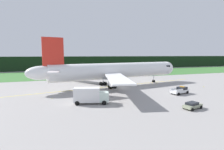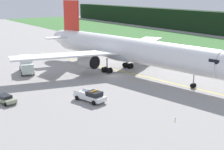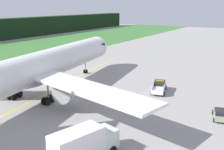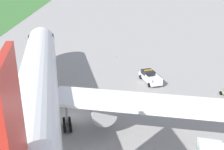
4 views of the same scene
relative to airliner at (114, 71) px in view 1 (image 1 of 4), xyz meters
name	(u,v)px [view 1 (image 1 of 4)]	position (x,y,z in m)	size (l,w,h in m)	color
ground	(122,88)	(1.18, -3.95, -4.96)	(320.00, 320.00, 0.00)	gray
grass_verge	(91,74)	(1.18, 40.95, -4.94)	(320.00, 40.06, 0.04)	#3C7234
distant_tree_line	(82,63)	(1.18, 70.53, -0.39)	(288.00, 7.09, 9.14)	black
taxiway_centerline_main	(116,86)	(0.65, 0.11, -4.96)	(68.43, 0.30, 0.01)	yellow
airliner	(114,71)	(0.00, 0.00, 0.00)	(52.03, 44.78, 14.95)	white
ops_pickup_truck	(180,90)	(12.73, -16.28, -4.06)	(5.89, 3.41, 1.94)	white
catering_truck	(90,95)	(-11.81, -17.95, -3.15)	(7.64, 4.28, 3.57)	silver
staff_car	(192,105)	(5.91, -27.84, -4.26)	(4.32, 2.75, 1.30)	gray
taxiway_edge_light_east	(204,87)	(26.25, -11.03, -4.72)	(0.12, 0.12, 0.45)	yellow
taxiway_edge_light_west	(52,98)	(-19.46, -11.03, -4.76)	(0.12, 0.12, 0.37)	yellow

